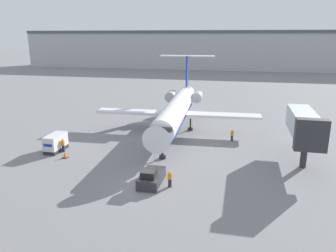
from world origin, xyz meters
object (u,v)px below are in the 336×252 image
airplane_main (177,109)px  jet_bridge (304,125)px  worker_on_apron (63,145)px  worker_near_tug (170,179)px  worker_by_wing (232,135)px  traffic_cone_left (65,155)px  luggage_cart (56,143)px  pushback_tug (151,177)px

airplane_main → jet_bridge: 19.12m
worker_on_apron → airplane_main: bearing=45.0°
worker_near_tug → jet_bridge: (13.57, 9.91, 3.56)m
worker_by_wing → airplane_main: bearing=159.1°
traffic_cone_left → jet_bridge: size_ratio=0.07×
worker_on_apron → traffic_cone_left: worker_on_apron is taller
worker_by_wing → worker_on_apron: worker_on_apron is taller
airplane_main → worker_by_wing: size_ratio=17.84×
worker_by_wing → jet_bridge: 10.73m
luggage_cart → jet_bridge: bearing=5.6°
pushback_tug → worker_near_tug: bearing=-10.9°
worker_near_tug → worker_by_wing: 16.87m
airplane_main → pushback_tug: (1.11, -18.85, -2.87)m
luggage_cart → traffic_cone_left: luggage_cart is taller
worker_on_apron → traffic_cone_left: size_ratio=2.40×
worker_near_tug → traffic_cone_left: (-14.10, 4.95, -0.53)m
luggage_cart → airplane_main: bearing=42.5°
pushback_tug → luggage_cart: 15.94m
airplane_main → worker_on_apron: airplane_main is taller
airplane_main → traffic_cone_left: 18.31m
pushback_tug → traffic_cone_left: bearing=159.3°
worker_by_wing → worker_on_apron: size_ratio=0.97×
pushback_tug → worker_by_wing: 17.27m
worker_near_tug → luggage_cart: bearing=157.1°
jet_bridge → luggage_cart: bearing=-174.4°
airplane_main → luggage_cart: (-13.40, -12.26, -2.42)m
luggage_cart → pushback_tug: bearing=-24.4°
luggage_cart → jet_bridge: 30.39m
worker_on_apron → traffic_cone_left: (1.31, -1.95, -0.57)m
worker_on_apron → worker_near_tug: bearing=-24.1°
worker_on_apron → jet_bridge: 29.35m
worker_near_tug → jet_bridge: bearing=36.1°
pushback_tug → luggage_cart: size_ratio=1.22×
airplane_main → traffic_cone_left: bearing=-127.6°
worker_near_tug → worker_by_wing: (5.46, 15.96, -0.00)m
worker_near_tug → worker_by_wing: same height
worker_by_wing → traffic_cone_left: size_ratio=2.33×
airplane_main → pushback_tug: bearing=-86.6°
airplane_main → worker_near_tug: size_ratio=17.83×
luggage_cart → worker_near_tug: luggage_cart is taller
worker_near_tug → worker_by_wing: bearing=71.1°
worker_near_tug → worker_on_apron: size_ratio=0.97×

